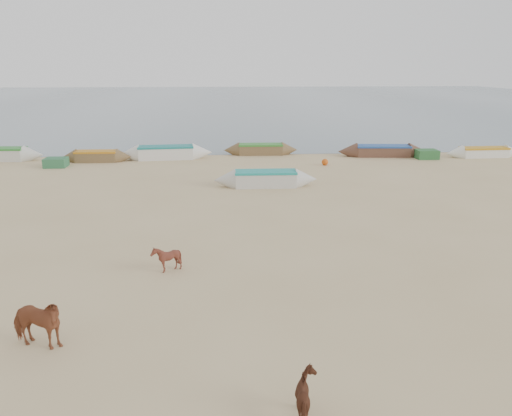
{
  "coord_description": "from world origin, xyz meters",
  "views": [
    {
      "loc": [
        -1.31,
        -15.16,
        6.53
      ],
      "look_at": [
        0.0,
        4.0,
        1.0
      ],
      "focal_mm": 35.0,
      "sensor_mm": 36.0,
      "label": 1
    }
  ],
  "objects_px": {
    "cow_adult": "(36,324)",
    "calf_front": "(166,258)",
    "near_canoe": "(266,179)",
    "calf_right": "(309,397)"
  },
  "relations": [
    {
      "from": "cow_adult",
      "to": "calf_front",
      "type": "bearing_deg",
      "value": -12.32
    },
    {
      "from": "calf_right",
      "to": "calf_front",
      "type": "bearing_deg",
      "value": 5.3
    },
    {
      "from": "calf_front",
      "to": "near_canoe",
      "type": "bearing_deg",
      "value": 173.9
    },
    {
      "from": "calf_front",
      "to": "calf_right",
      "type": "xyz_separation_m",
      "value": [
        3.45,
        -7.28,
        -0.02
      ]
    },
    {
      "from": "near_canoe",
      "to": "calf_front",
      "type": "bearing_deg",
      "value": -109.54
    },
    {
      "from": "cow_adult",
      "to": "calf_front",
      "type": "relative_size",
      "value": 1.67
    },
    {
      "from": "near_canoe",
      "to": "cow_adult",
      "type": "bearing_deg",
      "value": -112.51
    },
    {
      "from": "cow_adult",
      "to": "near_canoe",
      "type": "xyz_separation_m",
      "value": [
        6.84,
        16.04,
        -0.2
      ]
    },
    {
      "from": "calf_front",
      "to": "near_canoe",
      "type": "xyz_separation_m",
      "value": [
        4.25,
        11.62,
        -0.02
      ]
    },
    {
      "from": "calf_right",
      "to": "near_canoe",
      "type": "relative_size",
      "value": 0.15
    }
  ]
}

